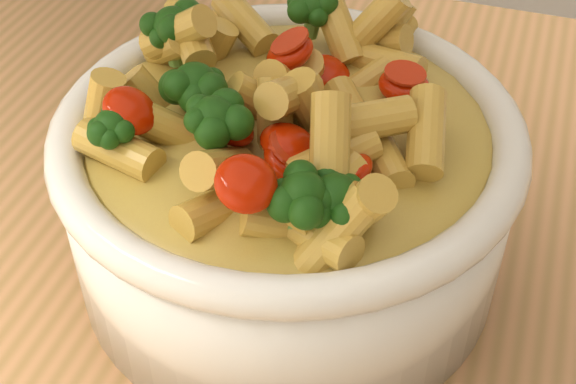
% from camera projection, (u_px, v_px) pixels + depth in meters
% --- Properties ---
extents(serving_bowl, '(0.24, 0.24, 0.10)m').
position_uv_depth(serving_bowl, '(288.00, 190.00, 0.43)').
color(serving_bowl, white).
rests_on(serving_bowl, table).
extents(pasta_salad, '(0.19, 0.19, 0.04)m').
position_uv_depth(pasta_salad, '(288.00, 91.00, 0.39)').
color(pasta_salad, gold).
rests_on(pasta_salad, serving_bowl).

